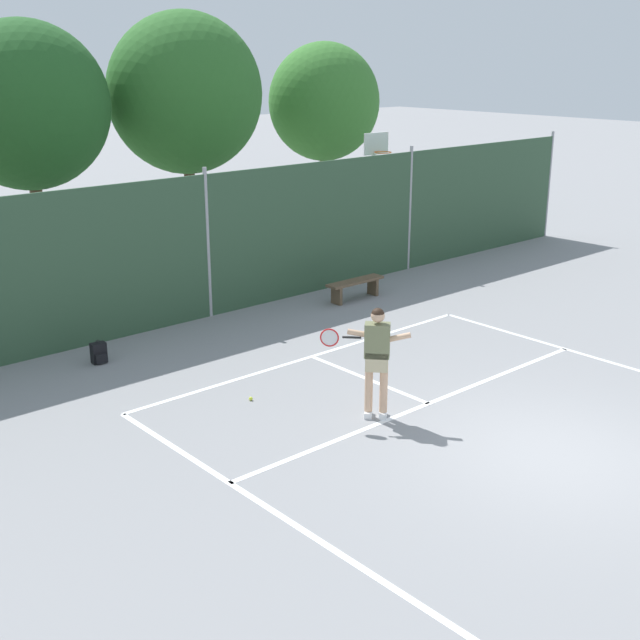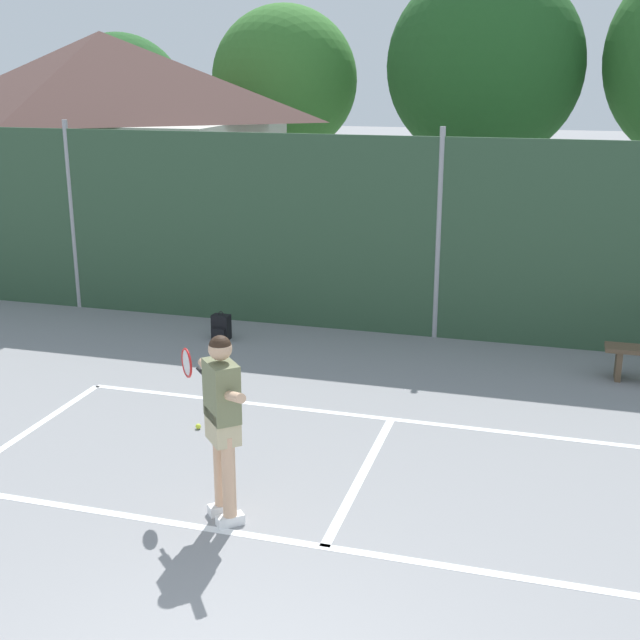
{
  "view_description": "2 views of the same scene",
  "coord_description": "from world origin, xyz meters",
  "px_view_note": "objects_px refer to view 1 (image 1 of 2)",
  "views": [
    {
      "loc": [
        -9.81,
        -5.91,
        5.63
      ],
      "look_at": [
        -0.09,
        5.15,
        0.86
      ],
      "focal_mm": 46.16,
      "sensor_mm": 36.0,
      "label": 1
    },
    {
      "loc": [
        1.83,
        -3.99,
        4.15
      ],
      "look_at": [
        -1.07,
        6.02,
        1.05
      ],
      "focal_mm": 47.26,
      "sensor_mm": 36.0,
      "label": 2
    }
  ],
  "objects_px": {
    "tennis_ball": "(251,399)",
    "backpack_black": "(99,353)",
    "tennis_player": "(376,353)",
    "basketball_hoop": "(375,177)",
    "courtside_bench": "(355,285)"
  },
  "relations": [
    {
      "from": "basketball_hoop",
      "to": "courtside_bench",
      "type": "xyz_separation_m",
      "value": [
        -3.43,
        -2.84,
        -1.95
      ]
    },
    {
      "from": "tennis_player",
      "to": "tennis_ball",
      "type": "relative_size",
      "value": 28.1
    },
    {
      "from": "tennis_player",
      "to": "backpack_black",
      "type": "bearing_deg",
      "value": 113.0
    },
    {
      "from": "basketball_hoop",
      "to": "tennis_ball",
      "type": "relative_size",
      "value": 53.79
    },
    {
      "from": "basketball_hoop",
      "to": "tennis_player",
      "type": "relative_size",
      "value": 1.91
    },
    {
      "from": "tennis_player",
      "to": "basketball_hoop",
      "type": "bearing_deg",
      "value": 45.35
    },
    {
      "from": "backpack_black",
      "to": "courtside_bench",
      "type": "height_order",
      "value": "courtside_bench"
    },
    {
      "from": "tennis_ball",
      "to": "basketball_hoop",
      "type": "bearing_deg",
      "value": 34.1
    },
    {
      "from": "tennis_ball",
      "to": "backpack_black",
      "type": "height_order",
      "value": "backpack_black"
    },
    {
      "from": "tennis_ball",
      "to": "courtside_bench",
      "type": "distance_m",
      "value": 6.41
    },
    {
      "from": "backpack_black",
      "to": "tennis_player",
      "type": "bearing_deg",
      "value": -67.0
    },
    {
      "from": "tennis_player",
      "to": "backpack_black",
      "type": "relative_size",
      "value": 4.01
    },
    {
      "from": "tennis_ball",
      "to": "backpack_black",
      "type": "distance_m",
      "value": 3.53
    },
    {
      "from": "basketball_hoop",
      "to": "tennis_player",
      "type": "height_order",
      "value": "basketball_hoop"
    },
    {
      "from": "tennis_ball",
      "to": "backpack_black",
      "type": "xyz_separation_m",
      "value": [
        -1.1,
        3.35,
        0.16
      ]
    }
  ]
}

